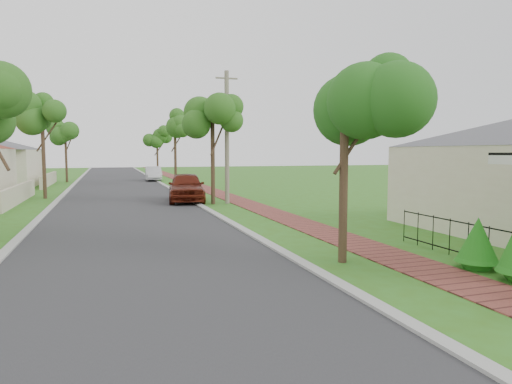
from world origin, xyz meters
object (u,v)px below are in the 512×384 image
parked_car_white (153,174)px  utility_pole (227,137)px  parked_car_red (186,187)px  near_tree (345,106)px

parked_car_white → utility_pole: 21.73m
parked_car_red → near_tree: 15.85m
parked_car_red → near_tree: size_ratio=0.98×
parked_car_red → parked_car_white: parked_car_red is taller
utility_pole → near_tree: bearing=-92.4°
parked_car_red → near_tree: near_tree is taller
parked_car_white → near_tree: bearing=-84.9°
parked_car_red → utility_pole: size_ratio=0.68×
parked_car_red → utility_pole: utility_pole is taller
utility_pole → parked_car_white: bearing=95.1°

